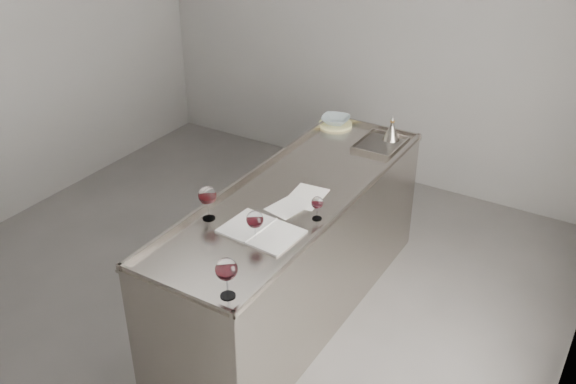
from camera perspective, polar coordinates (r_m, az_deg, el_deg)
The scene contains 12 objects.
room_shell at distance 3.93m, azimuth -7.87°, elevation 5.92°, with size 4.54×5.04×2.84m.
counter at distance 4.34m, azimuth 0.65°, elevation -5.36°, with size 0.77×2.42×0.97m.
wine_glass_left at distance 3.76m, azimuth -7.18°, elevation -0.37°, with size 0.11×0.11×0.21m.
wine_glass_middle at distance 3.54m, azimuth -2.96°, elevation -2.53°, with size 0.10×0.10×0.19m.
wine_glass_right at distance 3.13m, azimuth -5.49°, elevation -6.94°, with size 0.11×0.11×0.22m.
wine_glass_small at distance 3.76m, azimuth 2.62°, elevation -1.03°, with size 0.07×0.07×0.15m.
notebook at distance 3.68m, azimuth -2.40°, elevation -3.51°, with size 0.46×0.33×0.02m.
loose_paper_top at distance 4.03m, azimuth 1.61°, elevation -0.41°, with size 0.21×0.30×0.00m, color silver.
loose_paper_under at distance 3.92m, azimuth 0.10°, elevation -1.29°, with size 0.18×0.26×0.00m, color silver.
trivet at distance 5.05m, azimuth 4.24°, elevation 6.03°, with size 0.26×0.26×0.02m, color beige.
ceramic_bowl at distance 5.04m, azimuth 4.25°, elevation 6.41°, with size 0.22×0.22×0.05m, color #8EA1A6.
wine_funnel at distance 4.84m, azimuth 9.19°, elevation 5.25°, with size 0.13×0.13×0.19m.
Camera 1 is at (2.31, -2.77, 2.95)m, focal length 40.00 mm.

